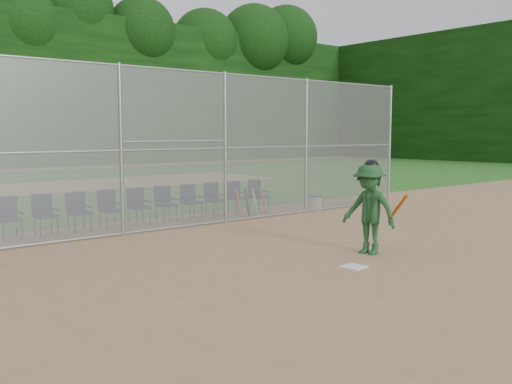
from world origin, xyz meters
TOP-DOWN VIEW (x-y plane):
  - ground at (0.00, 0.00)m, footprint 100.00×100.00m
  - grass_strip at (0.00, 18.00)m, footprint 100.00×100.00m
  - dirt_patch_far at (0.00, 18.00)m, footprint 24.00×24.00m
  - backstop_fence at (0.00, 5.00)m, footprint 16.09×0.09m
  - treeline at (0.00, 20.00)m, footprint 81.00×60.00m
  - home_plate at (-0.24, -0.55)m, footprint 0.44×0.44m
  - batter_at_plate at (0.87, 0.02)m, footprint 0.96×1.35m
  - water_cooler at (4.64, 5.19)m, footprint 0.37×0.37m
  - spare_bats at (2.16, 5.33)m, footprint 0.96×0.35m
  - chair_0 at (-4.20, 6.18)m, footprint 0.54×0.52m
  - chair_1 at (-3.38, 6.18)m, footprint 0.54×0.52m
  - chair_2 at (-2.57, 6.18)m, footprint 0.54×0.52m
  - chair_3 at (-1.75, 6.18)m, footprint 0.54×0.52m
  - chair_4 at (-0.93, 6.18)m, footprint 0.54×0.52m
  - chair_5 at (-0.11, 6.18)m, footprint 0.54×0.52m
  - chair_6 at (0.70, 6.18)m, footprint 0.54×0.52m
  - chair_7 at (1.52, 6.18)m, footprint 0.54×0.52m
  - chair_8 at (2.34, 6.18)m, footprint 0.54×0.52m
  - chair_9 at (3.15, 6.18)m, footprint 0.54×0.52m

SIDE VIEW (x-z plane):
  - ground at x=0.00m, z-range 0.00..0.00m
  - grass_strip at x=0.00m, z-range 0.01..0.01m
  - dirt_patch_far at x=0.00m, z-range 0.01..0.01m
  - home_plate at x=-0.24m, z-range 0.00..0.02m
  - water_cooler at x=4.64m, z-range 0.00..0.47m
  - spare_bats at x=2.16m, z-range 0.00..0.83m
  - chair_0 at x=-4.20m, z-range 0.00..0.96m
  - chair_1 at x=-3.38m, z-range 0.00..0.96m
  - chair_2 at x=-2.57m, z-range 0.00..0.96m
  - chair_3 at x=-1.75m, z-range 0.00..0.96m
  - chair_4 at x=-0.93m, z-range 0.00..0.96m
  - chair_5 at x=-0.11m, z-range 0.00..0.96m
  - chair_6 at x=0.70m, z-range 0.00..0.96m
  - chair_7 at x=1.52m, z-range 0.00..0.96m
  - chair_8 at x=2.34m, z-range 0.00..0.96m
  - chair_9 at x=3.15m, z-range 0.00..0.96m
  - batter_at_plate at x=0.87m, z-range -0.03..1.86m
  - backstop_fence at x=0.00m, z-range 0.07..4.07m
  - treeline at x=0.00m, z-range 0.00..11.00m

